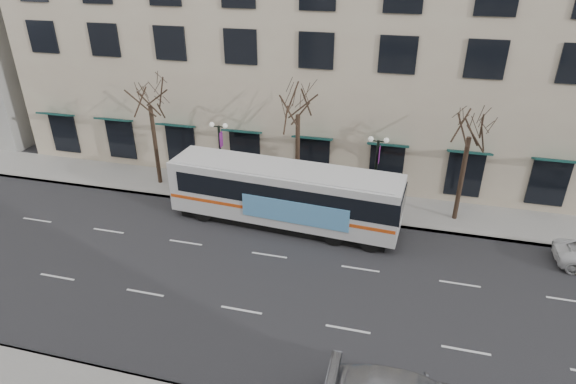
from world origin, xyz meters
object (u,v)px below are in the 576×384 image
(tree_far_left, at_px, (148,91))
(lamp_post_left, at_px, (221,156))
(tree_far_right, at_px, (472,121))
(lamp_post_right, at_px, (376,172))
(city_bus, at_px, (285,194))
(tree_far_mid, at_px, (298,100))

(tree_far_left, distance_m, lamp_post_left, 6.29)
(tree_far_left, height_order, tree_far_right, tree_far_left)
(lamp_post_right, relative_size, city_bus, 0.37)
(tree_far_left, height_order, lamp_post_left, tree_far_left)
(tree_far_mid, relative_size, lamp_post_left, 1.64)
(lamp_post_right, bearing_deg, tree_far_left, 177.71)
(lamp_post_right, bearing_deg, lamp_post_left, 180.00)
(tree_far_mid, height_order, lamp_post_left, tree_far_mid)
(tree_far_left, bearing_deg, lamp_post_left, -6.83)
(tree_far_right, bearing_deg, tree_far_mid, 180.00)
(tree_far_right, xyz_separation_m, city_bus, (-10.00, -3.01, -4.38))
(tree_far_mid, height_order, city_bus, tree_far_mid)
(tree_far_left, height_order, tree_far_mid, tree_far_mid)
(lamp_post_left, bearing_deg, tree_far_left, 173.17)
(tree_far_left, relative_size, lamp_post_left, 1.60)
(tree_far_left, relative_size, tree_far_mid, 0.98)
(lamp_post_left, xyz_separation_m, lamp_post_right, (10.00, 0.00, 0.00))
(tree_far_left, bearing_deg, tree_far_right, 0.00)
(tree_far_right, distance_m, city_bus, 11.32)
(tree_far_right, bearing_deg, lamp_post_right, -173.15)
(tree_far_mid, distance_m, lamp_post_right, 6.41)
(lamp_post_left, bearing_deg, city_bus, -25.78)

